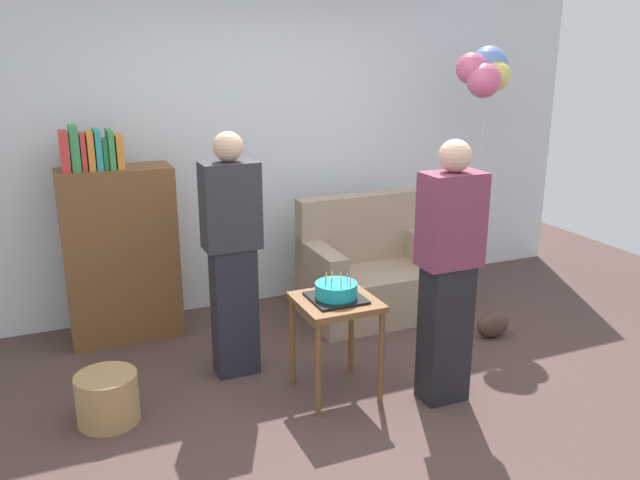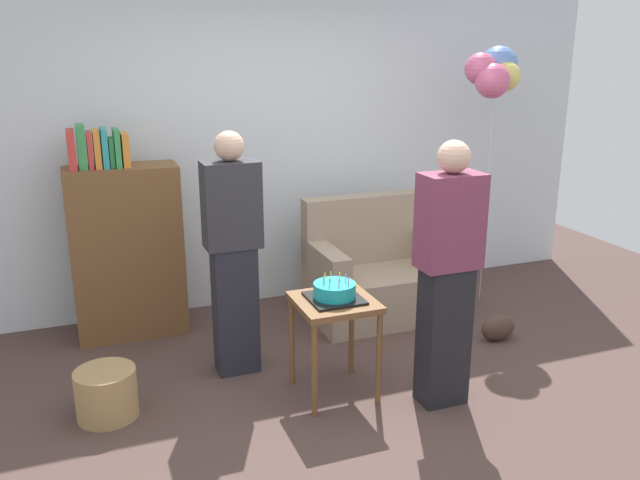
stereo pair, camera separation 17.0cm
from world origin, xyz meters
The scene contains 11 objects.
ground_plane centered at (0.00, 0.00, 0.00)m, with size 8.00×8.00×0.00m, color #4C3833.
wall_back centered at (0.00, 2.05, 1.35)m, with size 6.00×0.10×2.70m, color silver.
couch centered at (0.67, 1.34, 0.34)m, with size 1.10×0.70×0.96m.
bookshelf centered at (-1.25, 1.67, 0.69)m, with size 0.80×0.36×1.61m.
side_table centered at (-0.14, 0.27, 0.54)m, with size 0.48×0.48×0.64m.
birthday_cake centered at (-0.14, 0.27, 0.69)m, with size 0.32×0.32×0.16m.
person_blowing_candles centered at (-0.64, 0.80, 0.83)m, with size 0.36×0.22×1.63m.
person_holding_cake centered at (0.45, -0.05, 0.83)m, with size 0.36×0.22×1.63m.
wicker_basket centered at (-1.51, 0.49, 0.15)m, with size 0.36×0.36×0.30m, color #A88451.
handbag centered at (1.31, 0.56, 0.10)m, with size 0.28×0.14×0.20m, color #473328.
balloon_bunch centered at (1.66, 1.33, 1.93)m, with size 0.51×0.48×2.13m.
Camera 2 is at (-1.56, -3.22, 2.14)m, focal length 36.92 mm.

